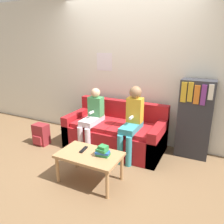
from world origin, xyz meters
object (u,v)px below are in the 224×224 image
person_right (132,119)px  bookshelf (195,119)px  coffee_table (90,157)px  person_left (92,117)px  backpack (41,135)px  couch (115,133)px  tv_remote (84,150)px

person_right → bookshelf: bookshelf is taller
coffee_table → person_left: size_ratio=0.78×
person_right → backpack: person_right is taller
couch → backpack: bearing=-158.9°
couch → person_right: 0.55m
couch → bookshelf: 1.31m
couch → tv_remote: (0.00, -0.98, 0.14)m
person_right → backpack: 1.71m
person_left → tv_remote: (0.35, -0.79, -0.17)m
coffee_table → bookshelf: bookshelf is taller
coffee_table → backpack: bearing=158.3°
couch → coffee_table: couch is taller
couch → tv_remote: 0.99m
tv_remote → person_right: bearing=59.7°
person_left → bookshelf: 1.65m
bookshelf → backpack: bookshelf is taller
tv_remote → backpack: (-1.26, 0.50, -0.22)m
person_left → bookshelf: bookshelf is taller
coffee_table → person_right: person_right is taller
couch → backpack: 1.35m
backpack → coffee_table: bearing=-21.7°
person_right → backpack: size_ratio=2.99×
couch → person_left: person_left is taller
tv_remote → person_left: bearing=107.6°
person_right → couch: bearing=154.4°
person_left → backpack: size_ratio=2.73×
couch → coffee_table: size_ratio=2.03×
coffee_table → tv_remote: (-0.12, 0.05, 0.06)m
person_left → person_right: (0.71, 0.02, 0.06)m
coffee_table → person_left: bearing=119.0°
tv_remote → backpack: bearing=152.2°
bookshelf → person_right: bearing=-150.9°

